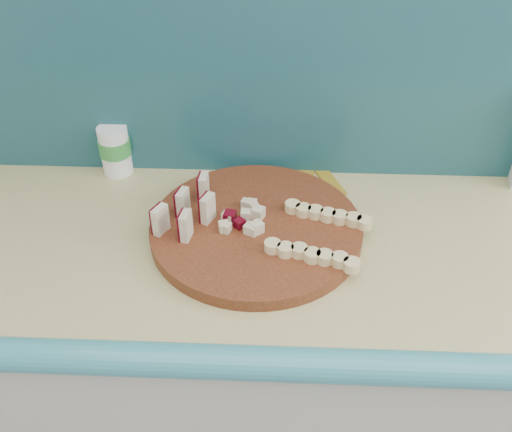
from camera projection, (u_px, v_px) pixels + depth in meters
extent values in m
cube|color=silver|center=(353.00, 9.00, 1.17)|extent=(3.60, 0.04, 2.60)
cube|color=beige|center=(367.00, 385.00, 1.47)|extent=(2.20, 0.60, 0.88)
cube|color=#CDC278|center=(393.00, 254.00, 1.19)|extent=(2.20, 0.60, 0.03)
cube|color=teal|center=(420.00, 375.00, 0.95)|extent=(2.20, 0.06, 0.03)
cube|color=teal|center=(392.00, 76.00, 1.25)|extent=(2.20, 0.02, 0.50)
cylinder|color=#451C0E|center=(256.00, 229.00, 1.21)|extent=(0.56, 0.56, 0.03)
cube|color=beige|center=(161.00, 220.00, 1.16)|extent=(0.03, 0.04, 0.06)
cube|color=#4D0511|center=(156.00, 219.00, 1.16)|extent=(0.02, 0.04, 0.06)
cube|color=beige|center=(183.00, 203.00, 1.20)|extent=(0.03, 0.04, 0.06)
cube|color=#4D0511|center=(179.00, 202.00, 1.21)|extent=(0.02, 0.04, 0.06)
cube|color=beige|center=(204.00, 187.00, 1.25)|extent=(0.03, 0.04, 0.06)
cube|color=#4D0511|center=(200.00, 186.00, 1.25)|extent=(0.02, 0.04, 0.06)
cube|color=beige|center=(186.00, 226.00, 1.14)|extent=(0.03, 0.04, 0.06)
cube|color=#4D0511|center=(182.00, 225.00, 1.15)|extent=(0.02, 0.04, 0.06)
cube|color=beige|center=(208.00, 208.00, 1.19)|extent=(0.03, 0.04, 0.06)
cube|color=#4D0511|center=(204.00, 208.00, 1.19)|extent=(0.02, 0.04, 0.06)
cube|color=beige|center=(248.00, 218.00, 1.20)|extent=(0.02, 0.02, 0.02)
cube|color=beige|center=(253.00, 216.00, 1.20)|extent=(0.02, 0.02, 0.02)
cube|color=#4D0511|center=(254.00, 212.00, 1.21)|extent=(0.02, 0.02, 0.02)
cube|color=beige|center=(246.00, 214.00, 1.21)|extent=(0.02, 0.02, 0.02)
cube|color=beige|center=(244.00, 211.00, 1.21)|extent=(0.02, 0.02, 0.02)
cube|color=beige|center=(238.00, 209.00, 1.22)|extent=(0.02, 0.02, 0.02)
cube|color=beige|center=(239.00, 214.00, 1.20)|extent=(0.02, 0.02, 0.02)
cube|color=beige|center=(233.00, 216.00, 1.20)|extent=(0.02, 0.02, 0.02)
cube|color=#4D0511|center=(230.00, 220.00, 1.19)|extent=(0.02, 0.02, 0.02)
cube|color=beige|center=(239.00, 220.00, 1.19)|extent=(0.02, 0.02, 0.02)
cube|color=beige|center=(241.00, 224.00, 1.18)|extent=(0.02, 0.02, 0.02)
cube|color=beige|center=(245.00, 219.00, 1.19)|extent=(0.02, 0.02, 0.02)
cube|color=beige|center=(250.00, 221.00, 1.19)|extent=(0.02, 0.02, 0.02)
cylinder|color=beige|center=(271.00, 246.00, 1.13)|extent=(0.03, 0.03, 0.02)
cylinder|color=beige|center=(284.00, 249.00, 1.12)|extent=(0.03, 0.03, 0.02)
cylinder|color=beige|center=(297.00, 252.00, 1.11)|extent=(0.03, 0.03, 0.02)
cylinder|color=beige|center=(311.00, 255.00, 1.11)|extent=(0.03, 0.03, 0.02)
cylinder|color=beige|center=(324.00, 258.00, 1.10)|extent=(0.03, 0.03, 0.02)
cylinder|color=beige|center=(338.00, 261.00, 1.09)|extent=(0.03, 0.03, 0.02)
cylinder|color=beige|center=(352.00, 264.00, 1.09)|extent=(0.03, 0.03, 0.02)
cylinder|color=beige|center=(291.00, 207.00, 1.23)|extent=(0.03, 0.03, 0.02)
cylinder|color=beige|center=(303.00, 209.00, 1.22)|extent=(0.03, 0.03, 0.02)
cylinder|color=beige|center=(315.00, 212.00, 1.21)|extent=(0.03, 0.03, 0.02)
cylinder|color=beige|center=(327.00, 214.00, 1.21)|extent=(0.03, 0.03, 0.02)
cylinder|color=beige|center=(340.00, 217.00, 1.20)|extent=(0.03, 0.03, 0.02)
cylinder|color=beige|center=(352.00, 220.00, 1.19)|extent=(0.03, 0.03, 0.02)
cylinder|color=beige|center=(365.00, 222.00, 1.19)|extent=(0.03, 0.03, 0.02)
cylinder|color=white|center=(115.00, 150.00, 1.37)|extent=(0.07, 0.07, 0.12)
cylinder|color=green|center=(115.00, 147.00, 1.36)|extent=(0.08, 0.08, 0.04)
cube|color=gold|center=(284.00, 175.00, 1.39)|extent=(0.13, 0.13, 0.01)
cube|color=gold|center=(307.00, 171.00, 1.40)|extent=(0.06, 0.15, 0.01)
cube|color=gold|center=(327.00, 178.00, 1.38)|extent=(0.09, 0.15, 0.01)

